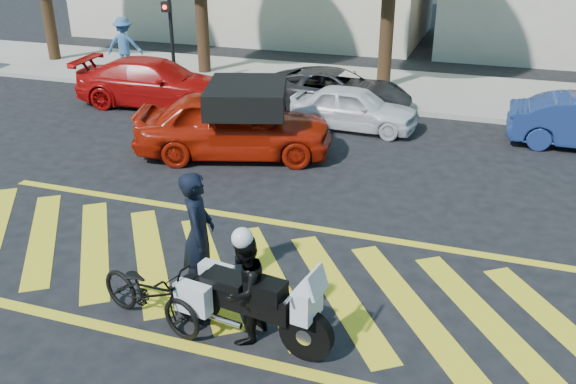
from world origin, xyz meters
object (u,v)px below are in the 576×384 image
(officer_moto, at_px, (244,289))
(parked_mid_left, at_px, (335,91))
(police_motorcycle, at_px, (246,301))
(bicycle, at_px, (150,293))
(officer_bike, at_px, (199,235))
(red_convertible, at_px, (234,124))
(parked_mid_right, at_px, (354,108))
(parked_left, at_px, (156,83))

(officer_moto, xyz_separation_m, parked_mid_left, (-1.57, 10.67, -0.16))
(police_motorcycle, bearing_deg, bicycle, -166.98)
(bicycle, xyz_separation_m, parked_mid_left, (-0.18, 10.77, 0.13))
(officer_moto, bearing_deg, officer_bike, -119.30)
(red_convertible, xyz_separation_m, parked_mid_right, (2.23, 2.90, -0.20))
(red_convertible, distance_m, parked_mid_right, 3.66)
(officer_moto, distance_m, parked_mid_left, 10.78)
(red_convertible, bearing_deg, police_motorcycle, -172.41)
(bicycle, bearing_deg, parked_left, 45.65)
(bicycle, xyz_separation_m, police_motorcycle, (1.40, 0.11, 0.10))
(officer_moto, height_order, parked_mid_left, officer_moto)
(red_convertible, bearing_deg, parked_mid_right, -54.67)
(parked_left, xyz_separation_m, parked_mid_left, (5.30, 1.11, -0.08))
(bicycle, height_order, parked_mid_left, parked_mid_left)
(bicycle, bearing_deg, parked_mid_right, 11.79)
(police_motorcycle, distance_m, red_convertible, 7.00)
(parked_left, bearing_deg, parked_mid_left, -84.41)
(parked_left, bearing_deg, officer_moto, -150.58)
(officer_moto, bearing_deg, police_motorcycle, 117.31)
(bicycle, height_order, parked_left, parked_left)
(officer_bike, xyz_separation_m, parked_mid_left, (-0.50, 9.85, -0.37))
(officer_bike, bearing_deg, officer_moto, -148.89)
(officer_moto, distance_m, red_convertible, 7.00)
(officer_moto, relative_size, parked_mid_right, 0.45)
(police_motorcycle, relative_size, red_convertible, 0.53)
(parked_mid_right, bearing_deg, parked_left, 90.06)
(bicycle, height_order, officer_moto, officer_moto)
(bicycle, xyz_separation_m, officer_moto, (1.39, 0.11, 0.29))
(bicycle, height_order, parked_mid_right, parked_mid_right)
(officer_moto, relative_size, parked_mid_left, 0.35)
(red_convertible, distance_m, parked_mid_left, 4.51)
(officer_moto, height_order, parked_left, officer_moto)
(police_motorcycle, bearing_deg, officer_bike, 151.33)
(red_convertible, bearing_deg, officer_moto, -172.55)
(red_convertible, bearing_deg, officer_bike, -178.68)
(officer_bike, distance_m, parked_mid_right, 8.46)
(parked_mid_left, bearing_deg, officer_moto, -169.68)
(officer_bike, bearing_deg, red_convertible, -2.73)
(red_convertible, relative_size, parked_left, 0.96)
(police_motorcycle, relative_size, parked_left, 0.51)
(bicycle, bearing_deg, officer_bike, -3.25)
(bicycle, relative_size, parked_mid_left, 0.42)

